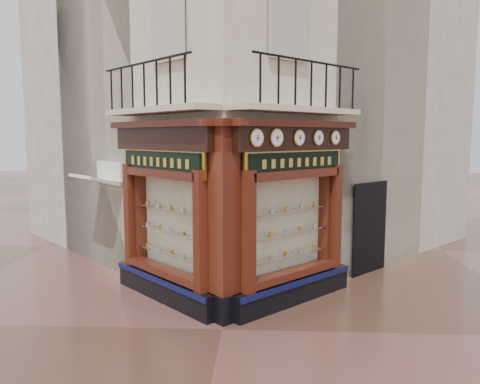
# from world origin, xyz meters

# --- Properties ---
(ground) EXTENTS (80.00, 80.00, 0.00)m
(ground) POSITION_xyz_m (0.00, 0.00, 0.00)
(ground) COLOR #4C2F23
(ground) RESTS_ON ground
(main_building) EXTENTS (11.31, 11.31, 12.00)m
(main_building) POSITION_xyz_m (0.00, 6.16, 6.00)
(main_building) COLOR beige
(main_building) RESTS_ON ground
(neighbour_left) EXTENTS (11.31, 11.31, 11.00)m
(neighbour_left) POSITION_xyz_m (-2.47, 8.63, 5.50)
(neighbour_left) COLOR beige
(neighbour_left) RESTS_ON ground
(neighbour_right) EXTENTS (11.31, 11.31, 11.00)m
(neighbour_right) POSITION_xyz_m (2.47, 8.63, 5.50)
(neighbour_right) COLOR beige
(neighbour_right) RESTS_ON ground
(shopfront_left) EXTENTS (2.86, 2.86, 3.98)m
(shopfront_left) POSITION_xyz_m (-1.41, 1.57, 1.98)
(shopfront_left) COLOR black
(shopfront_left) RESTS_ON ground
(shopfront_right) EXTENTS (2.86, 2.86, 3.98)m
(shopfront_right) POSITION_xyz_m (1.41, 1.57, 1.98)
(shopfront_right) COLOR black
(shopfront_right) RESTS_ON ground
(corner_pilaster) EXTENTS (0.85, 0.85, 3.98)m
(corner_pilaster) POSITION_xyz_m (0.00, 0.50, 1.95)
(corner_pilaster) COLOR black
(corner_pilaster) RESTS_ON ground
(balcony) EXTENTS (5.94, 2.97, 1.03)m
(balcony) POSITION_xyz_m (0.00, 1.49, 4.22)
(balcony) COLOR beige
(balcony) RESTS_ON ground
(clock_a) EXTENTS (0.28, 0.28, 0.35)m
(clock_a) POSITION_xyz_m (0.62, 0.52, 3.62)
(clock_a) COLOR #BB883E
(clock_a) RESTS_ON ground
(clock_b) EXTENTS (0.29, 0.29, 0.36)m
(clock_b) POSITION_xyz_m (1.01, 0.91, 3.62)
(clock_b) COLOR #BB883E
(clock_b) RESTS_ON ground
(clock_c) EXTENTS (0.27, 0.27, 0.34)m
(clock_c) POSITION_xyz_m (1.50, 1.39, 3.62)
(clock_c) COLOR #BB883E
(clock_c) RESTS_ON ground
(clock_d) EXTENTS (0.27, 0.27, 0.33)m
(clock_d) POSITION_xyz_m (1.95, 1.84, 3.62)
(clock_d) COLOR #BB883E
(clock_d) RESTS_ON ground
(clock_e) EXTENTS (0.26, 0.26, 0.32)m
(clock_e) POSITION_xyz_m (2.37, 2.27, 3.62)
(clock_e) COLOR #BB883E
(clock_e) RESTS_ON ground
(awning) EXTENTS (1.54, 1.54, 0.30)m
(awning) POSITION_xyz_m (-3.67, 3.46, 0.00)
(awning) COLOR silver
(awning) RESTS_ON ground
(signboard_left) EXTENTS (2.25, 2.25, 0.60)m
(signboard_left) POSITION_xyz_m (-1.46, 1.51, 3.10)
(signboard_left) COLOR gold
(signboard_left) RESTS_ON ground
(signboard_right) EXTENTS (2.18, 2.18, 0.58)m
(signboard_right) POSITION_xyz_m (1.46, 1.51, 3.10)
(signboard_right) COLOR gold
(signboard_right) RESTS_ON ground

